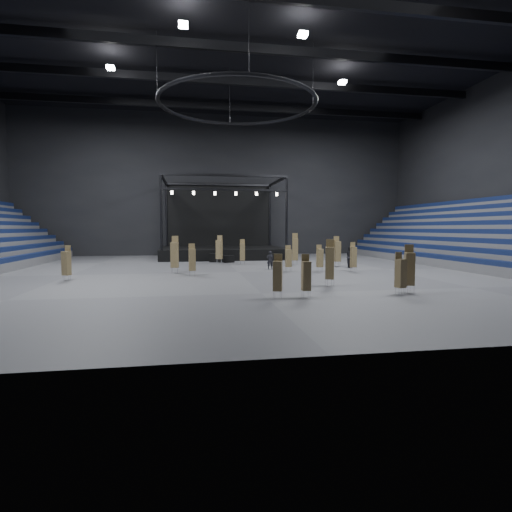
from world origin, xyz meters
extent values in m
plane|color=#4B4B4D|center=(0.00, 0.00, 0.00)|extent=(50.00, 50.00, 0.00)
cube|color=black|center=(0.00, 0.00, 18.00)|extent=(50.00, 42.00, 0.20)
cube|color=black|center=(0.00, 21.00, 9.00)|extent=(50.00, 0.20, 18.00)
cube|color=black|center=(0.00, -21.00, 9.00)|extent=(50.00, 0.20, 18.00)
cube|color=#545456|center=(21.40, 0.00, 0.38)|extent=(7.20, 40.00, 0.75)
cube|color=black|center=(18.12, 0.00, 0.95)|extent=(0.59, 40.00, 0.40)
cube|color=#545456|center=(21.85, 0.00, 0.75)|extent=(6.30, 40.00, 1.50)
cube|color=black|center=(19.02, 0.00, 1.70)|extent=(0.59, 40.00, 0.40)
cube|color=#545456|center=(22.30, 0.00, 1.12)|extent=(5.40, 40.00, 2.25)
cube|color=black|center=(19.91, 0.00, 2.45)|extent=(0.59, 40.00, 0.40)
cube|color=#545456|center=(22.75, 0.00, 1.50)|extent=(4.50, 40.00, 3.00)
cube|color=black|center=(20.82, 0.00, 3.20)|extent=(0.59, 40.00, 0.40)
cube|color=#545456|center=(23.20, 0.00, 1.88)|extent=(3.60, 40.00, 3.75)
cube|color=black|center=(21.71, 0.00, 3.95)|extent=(0.59, 40.00, 0.40)
cube|color=#545456|center=(23.65, 0.00, 2.25)|extent=(2.70, 40.00, 4.50)
cube|color=black|center=(22.61, 0.00, 4.70)|extent=(0.59, 40.00, 0.40)
cube|color=#545456|center=(24.10, 0.00, 2.62)|extent=(1.80, 40.00, 5.25)
cube|color=black|center=(23.52, 0.00, 5.45)|extent=(0.59, 40.00, 0.40)
cube|color=black|center=(0.00, 15.50, 0.60)|extent=(14.00, 10.00, 1.20)
cube|color=black|center=(0.00, 20.30, 5.20)|extent=(13.30, 0.30, 8.00)
cylinder|color=black|center=(-6.60, 10.90, 5.10)|extent=(0.24, 0.24, 7.80)
cylinder|color=black|center=(-6.60, 20.10, 5.10)|extent=(0.24, 0.24, 7.80)
cylinder|color=black|center=(6.60, 10.90, 5.10)|extent=(0.24, 0.24, 7.80)
cylinder|color=black|center=(6.60, 20.10, 5.10)|extent=(0.24, 0.24, 7.80)
cube|color=black|center=(0.00, 10.90, 9.00)|extent=(13.40, 0.25, 0.25)
cube|color=black|center=(0.00, 20.10, 9.00)|extent=(13.40, 0.25, 0.25)
cube|color=black|center=(0.00, 10.90, 7.50)|extent=(13.40, 0.20, 0.20)
cylinder|color=white|center=(-5.50, 10.90, 7.10)|extent=(0.24, 0.24, 0.35)
cylinder|color=white|center=(-3.30, 10.90, 7.10)|extent=(0.24, 0.24, 0.35)
cylinder|color=white|center=(-1.10, 10.90, 7.10)|extent=(0.24, 0.24, 0.35)
cylinder|color=white|center=(1.10, 10.90, 7.10)|extent=(0.24, 0.24, 0.35)
cylinder|color=white|center=(3.30, 10.90, 7.10)|extent=(0.24, 0.24, 0.35)
cylinder|color=white|center=(5.50, 10.90, 7.10)|extent=(0.24, 0.24, 0.35)
torus|color=black|center=(0.00, 0.00, 13.00)|extent=(12.30, 12.30, 0.30)
cylinder|color=black|center=(6.00, 0.00, 15.50)|extent=(0.04, 0.04, 5.00)
cylinder|color=black|center=(0.00, 6.00, 15.50)|extent=(0.04, 0.04, 5.00)
cylinder|color=black|center=(-6.00, 0.00, 15.50)|extent=(0.04, 0.04, 5.00)
cylinder|color=black|center=(0.00, -6.00, 15.50)|extent=(0.04, 0.04, 5.00)
cube|color=black|center=(0.00, 0.00, 17.20)|extent=(49.00, 0.35, 0.70)
cube|color=black|center=(0.00, 7.00, 17.20)|extent=(49.00, 0.35, 0.70)
cube|color=black|center=(0.00, 15.00, 17.20)|extent=(49.00, 0.35, 0.70)
cube|color=white|center=(-10.00, 4.00, 16.60)|extent=(0.60, 0.60, 0.25)
cube|color=white|center=(10.00, 4.00, 16.60)|extent=(0.60, 0.60, 0.25)
cube|color=white|center=(-4.00, -4.00, 16.60)|extent=(0.60, 0.60, 0.25)
cube|color=white|center=(4.00, -4.00, 16.60)|extent=(0.60, 0.60, 0.25)
cube|color=black|center=(-1.10, 9.54, 0.45)|extent=(1.44, 0.91, 0.89)
cube|color=black|center=(0.10, 8.86, 0.36)|extent=(1.20, 0.86, 0.72)
cube|color=black|center=(5.37, 10.36, 0.38)|extent=(1.20, 0.68, 0.77)
cylinder|color=silver|center=(1.83, -12.16, 0.17)|extent=(0.03, 0.03, 0.35)
cylinder|color=silver|center=(1.83, -11.84, 0.17)|extent=(0.03, 0.03, 0.35)
cylinder|color=silver|center=(2.16, -12.16, 0.17)|extent=(0.03, 0.03, 0.35)
cylinder|color=silver|center=(2.16, -11.84, 0.17)|extent=(0.03, 0.03, 0.35)
cube|color=olive|center=(2.00, -12.00, 1.08)|extent=(0.42, 0.42, 1.47)
cube|color=olive|center=(2.00, -11.83, 1.76)|extent=(0.40, 0.05, 0.81)
cylinder|color=silver|center=(-5.12, -0.19, 0.22)|extent=(0.03, 0.03, 0.44)
cylinder|color=silver|center=(-5.12, 0.22, 0.22)|extent=(0.03, 0.03, 0.44)
cylinder|color=silver|center=(-4.70, -0.19, 0.22)|extent=(0.03, 0.03, 0.44)
cylinder|color=silver|center=(-4.70, 0.22, 0.22)|extent=(0.03, 0.03, 0.44)
cube|color=olive|center=(-4.91, 0.02, 1.41)|extent=(0.62, 0.62, 1.95)
cube|color=olive|center=(-4.86, 0.23, 2.34)|extent=(0.50, 0.17, 1.07)
cylinder|color=silver|center=(0.36, -12.17, 0.18)|extent=(0.03, 0.03, 0.36)
cylinder|color=silver|center=(0.36, -11.83, 0.18)|extent=(0.03, 0.03, 0.36)
cylinder|color=silver|center=(0.70, -12.17, 0.18)|extent=(0.03, 0.03, 0.36)
cylinder|color=silver|center=(0.70, -11.83, 0.18)|extent=(0.03, 0.03, 0.36)
cube|color=olive|center=(0.53, -12.00, 1.10)|extent=(0.55, 0.55, 1.48)
cube|color=olive|center=(0.59, -11.83, 1.79)|extent=(0.41, 0.19, 0.81)
cylinder|color=silver|center=(7.70, -11.69, 0.20)|extent=(0.03, 0.03, 0.40)
cylinder|color=silver|center=(7.70, -11.31, 0.20)|extent=(0.03, 0.03, 0.40)
cylinder|color=silver|center=(8.08, -11.69, 0.20)|extent=(0.03, 0.03, 0.40)
cylinder|color=silver|center=(8.08, -11.31, 0.20)|extent=(0.03, 0.03, 0.40)
cube|color=olive|center=(7.89, -11.50, 1.28)|extent=(0.60, 0.60, 1.76)
cube|color=olive|center=(7.95, -11.31, 2.11)|extent=(0.46, 0.19, 0.97)
cylinder|color=silver|center=(8.96, -1.32, 0.18)|extent=(0.03, 0.03, 0.35)
cylinder|color=silver|center=(8.96, -0.98, 0.18)|extent=(0.03, 0.03, 0.35)
cylinder|color=silver|center=(9.29, -1.32, 0.18)|extent=(0.03, 0.03, 0.35)
cylinder|color=silver|center=(9.29, -0.98, 0.18)|extent=(0.03, 0.03, 0.35)
cube|color=olive|center=(9.13, -1.15, 1.16)|extent=(0.43, 0.43, 1.61)
cube|color=olive|center=(9.13, -0.97, 1.91)|extent=(0.40, 0.06, 0.89)
cylinder|color=silver|center=(1.00, 6.26, 0.20)|extent=(0.03, 0.03, 0.40)
cylinder|color=silver|center=(1.00, 6.64, 0.20)|extent=(0.03, 0.03, 0.40)
cylinder|color=silver|center=(1.39, 6.26, 0.20)|extent=(0.03, 0.03, 0.40)
cylinder|color=silver|center=(1.39, 6.64, 0.20)|extent=(0.03, 0.03, 0.40)
cube|color=olive|center=(1.20, 6.45, 1.21)|extent=(0.53, 0.53, 1.62)
cube|color=olive|center=(1.22, 6.65, 1.97)|extent=(0.46, 0.11, 0.89)
cylinder|color=silver|center=(3.84, -0.47, 0.19)|extent=(0.03, 0.03, 0.37)
cylinder|color=silver|center=(3.84, -0.11, 0.19)|extent=(0.03, 0.03, 0.37)
cylinder|color=silver|center=(4.20, -0.47, 0.19)|extent=(0.03, 0.03, 0.37)
cylinder|color=silver|center=(4.20, -0.11, 0.19)|extent=(0.03, 0.03, 0.37)
cube|color=olive|center=(4.02, -0.29, 1.07)|extent=(0.46, 0.46, 1.39)
cube|color=olive|center=(4.02, -0.10, 1.72)|extent=(0.43, 0.06, 0.77)
cylinder|color=silver|center=(4.32, -8.64, 0.21)|extent=(0.03, 0.03, 0.42)
cylinder|color=silver|center=(4.32, -8.24, 0.21)|extent=(0.03, 0.03, 0.42)
cylinder|color=silver|center=(4.72, -8.64, 0.21)|extent=(0.03, 0.03, 0.42)
cylinder|color=silver|center=(4.72, -8.24, 0.21)|extent=(0.03, 0.03, 0.42)
cube|color=olive|center=(4.52, -8.44, 1.38)|extent=(0.66, 0.66, 1.91)
cube|color=olive|center=(4.60, -8.24, 2.28)|extent=(0.47, 0.24, 1.05)
cylinder|color=silver|center=(5.85, 5.08, 0.22)|extent=(0.03, 0.03, 0.44)
cylinder|color=silver|center=(5.85, 5.50, 0.22)|extent=(0.03, 0.03, 0.44)
cylinder|color=silver|center=(6.27, 5.08, 0.22)|extent=(0.03, 0.03, 0.44)
cylinder|color=silver|center=(6.27, 5.50, 0.22)|extent=(0.03, 0.03, 0.44)
cube|color=olive|center=(6.06, 5.29, 1.46)|extent=(0.61, 0.61, 2.05)
cube|color=olive|center=(6.10, 5.50, 2.44)|extent=(0.51, 0.16, 1.13)
cylinder|color=silver|center=(6.93, -12.17, 0.18)|extent=(0.03, 0.03, 0.37)
cylinder|color=silver|center=(6.93, -11.83, 0.18)|extent=(0.03, 0.03, 0.37)
cylinder|color=silver|center=(7.28, -12.17, 0.18)|extent=(0.03, 0.03, 0.37)
cylinder|color=silver|center=(7.28, -11.83, 0.18)|extent=(0.03, 0.03, 0.37)
cube|color=olive|center=(7.10, -12.00, 1.11)|extent=(0.54, 0.54, 1.49)
cube|color=olive|center=(7.06, -11.82, 1.81)|extent=(0.42, 0.16, 0.82)
cylinder|color=silver|center=(-11.96, -3.49, 0.18)|extent=(0.03, 0.03, 0.37)
cylinder|color=silver|center=(-11.96, -3.15, 0.18)|extent=(0.03, 0.03, 0.37)
cylinder|color=silver|center=(-11.61, -3.49, 0.18)|extent=(0.03, 0.03, 0.37)
cylinder|color=silver|center=(-11.61, -3.15, 0.18)|extent=(0.03, 0.03, 0.37)
cube|color=olive|center=(-11.78, -3.32, 1.16)|extent=(0.58, 0.58, 1.58)
cube|color=olive|center=(-11.71, -3.15, 1.90)|extent=(0.41, 0.22, 0.87)
cylinder|color=silver|center=(-3.77, -2.17, 0.20)|extent=(0.03, 0.03, 0.39)
cylinder|color=silver|center=(-3.77, -1.80, 0.20)|extent=(0.03, 0.03, 0.39)
cylinder|color=silver|center=(-3.40, -2.17, 0.20)|extent=(0.03, 0.03, 0.39)
cylinder|color=silver|center=(-3.40, -1.80, 0.20)|extent=(0.03, 0.03, 0.39)
cube|color=olive|center=(-3.59, -1.98, 1.18)|extent=(0.51, 0.51, 1.58)
cube|color=olive|center=(-3.60, -1.79, 1.92)|extent=(0.45, 0.10, 0.87)
cylinder|color=silver|center=(9.23, 3.03, 0.22)|extent=(0.03, 0.03, 0.45)
cylinder|color=silver|center=(9.23, 3.45, 0.22)|extent=(0.03, 0.03, 0.45)
cylinder|color=silver|center=(9.65, 3.03, 0.22)|extent=(0.03, 0.03, 0.45)
cylinder|color=silver|center=(9.65, 3.45, 0.22)|extent=(0.03, 0.03, 0.45)
cube|color=olive|center=(9.44, 3.24, 1.37)|extent=(0.55, 0.55, 1.84)
cube|color=olive|center=(9.43, 3.46, 2.23)|extent=(0.52, 0.08, 1.01)
cylinder|color=silver|center=(-1.12, 7.79, 0.22)|extent=(0.03, 0.03, 0.45)
cylinder|color=silver|center=(-1.12, 8.21, 0.22)|extent=(0.03, 0.03, 0.45)
cylinder|color=silver|center=(-0.70, 7.79, 0.22)|extent=(0.03, 0.03, 0.45)
cylinder|color=silver|center=(-0.70, 8.21, 0.22)|extent=(0.03, 0.03, 0.45)
cube|color=olive|center=(-0.91, 8.00, 1.37)|extent=(0.71, 0.71, 1.85)
cube|color=olive|center=(-0.82, 8.20, 2.25)|extent=(0.50, 0.27, 1.02)
cylinder|color=silver|center=(6.33, -0.85, 0.18)|extent=(0.03, 0.03, 0.36)
cylinder|color=silver|center=(6.33, -0.50, 0.18)|extent=(0.03, 0.03, 0.36)
cylinder|color=silver|center=(6.67, -0.85, 0.18)|extent=(0.03, 0.03, 0.36)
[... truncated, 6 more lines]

